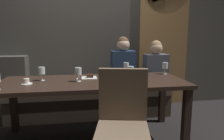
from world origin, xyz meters
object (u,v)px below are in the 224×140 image
object	(u,v)px
wine_glass_far_left	(165,66)
wine_glass_center_back	(126,66)
dining_table	(93,88)
wine_glass_near_left	(130,71)
wine_glass_center_front	(78,72)
diner_redhead	(123,64)
espresso_cup	(27,82)
chair_near_side	(123,118)
diner_bearded	(156,65)
dessert_plate	(89,77)
wine_glass_end_right	(42,71)
banquette_bench	(91,103)
fork_on_table	(78,78)

from	to	relation	value
wine_glass_far_left	wine_glass_center_back	size ratio (longest dim) A/B	1.00
dining_table	wine_glass_center_back	bearing A→B (deg)	34.62
dining_table	wine_glass_far_left	bearing A→B (deg)	14.72
wine_glass_center_back	wine_glass_near_left	world-z (taller)	same
wine_glass_near_left	wine_glass_far_left	bearing A→B (deg)	26.46
wine_glass_center_front	wine_glass_far_left	bearing A→B (deg)	13.44
diner_redhead	espresso_cup	bearing A→B (deg)	-148.11
wine_glass_far_left	wine_glass_center_back	world-z (taller)	same
dining_table	wine_glass_center_front	xyz separation A→B (m)	(-0.17, -0.02, 0.20)
chair_near_side	diner_bearded	bearing A→B (deg)	59.75
chair_near_side	dessert_plate	world-z (taller)	chair_near_side
wine_glass_center_front	wine_glass_end_right	bearing A→B (deg)	165.44
wine_glass_center_back	wine_glass_center_front	xyz separation A→B (m)	(-0.65, -0.35, -0.00)
banquette_bench	wine_glass_center_front	distance (m)	0.97
dining_table	wine_glass_end_right	distance (m)	0.64
dining_table	dessert_plate	size ratio (longest dim) A/B	11.58
diner_bearded	diner_redhead	bearing A→B (deg)	-179.22
wine_glass_far_left	wine_glass_center_back	bearing A→B (deg)	173.30
chair_near_side	wine_glass_near_left	world-z (taller)	chair_near_side
espresso_cup	chair_near_side	bearing A→B (deg)	-34.45
dining_table	wine_glass_far_left	xyz separation A→B (m)	(1.02, 0.27, 0.20)
wine_glass_near_left	dining_table	bearing A→B (deg)	178.37
fork_on_table	wine_glass_end_right	bearing A→B (deg)	-164.06
chair_near_side	diner_bearded	size ratio (longest dim) A/B	1.31
fork_on_table	diner_redhead	bearing A→B (deg)	47.28
wine_glass_near_left	dessert_plate	distance (m)	0.53
chair_near_side	wine_glass_center_back	world-z (taller)	chair_near_side
dining_table	banquette_bench	bearing A→B (deg)	90.00
wine_glass_center_back	fork_on_table	bearing A→B (deg)	-164.72
wine_glass_far_left	diner_bearded	bearing A→B (deg)	85.82
diner_bearded	dining_table	bearing A→B (deg)	-145.77
diner_redhead	wine_glass_center_front	distance (m)	1.00
banquette_bench	fork_on_table	bearing A→B (deg)	-108.26
wine_glass_end_right	wine_glass_center_front	bearing A→B (deg)	-14.56
diner_bearded	wine_glass_center_front	bearing A→B (deg)	-149.10
chair_near_side	wine_glass_end_right	distance (m)	1.19
dining_table	chair_near_side	size ratio (longest dim) A/B	2.24
diner_bearded	wine_glass_near_left	size ratio (longest dim) A/B	4.55
wine_glass_end_right	banquette_bench	bearing A→B (deg)	45.11
chair_near_side	wine_glass_far_left	world-z (taller)	chair_near_side
chair_near_side	wine_glass_center_front	distance (m)	0.86
diner_redhead	wine_glass_center_back	distance (m)	0.38
banquette_bench	fork_on_table	size ratio (longest dim) A/B	14.71
chair_near_side	diner_redhead	distance (m)	1.49
wine_glass_far_left	wine_glass_center_front	distance (m)	1.22
banquette_bench	diner_redhead	xyz separation A→B (m)	(0.51, 0.01, 0.60)
wine_glass_near_left	fork_on_table	bearing A→B (deg)	165.61
banquette_bench	dessert_plate	bearing A→B (deg)	-93.91
dining_table	fork_on_table	size ratio (longest dim) A/B	12.94
banquette_bench	wine_glass_end_right	size ratio (longest dim) A/B	15.24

